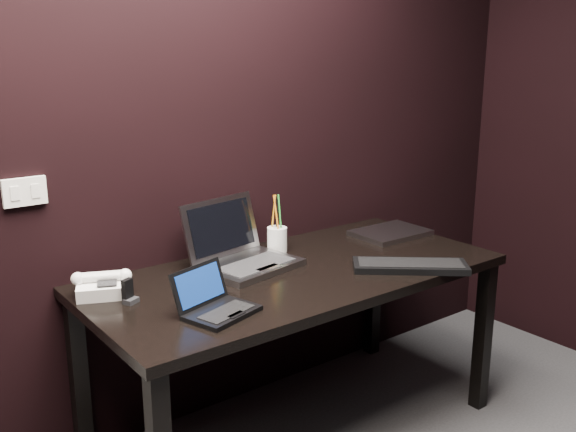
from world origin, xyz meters
TOP-DOWN VIEW (x-y plane):
  - wall_back at (0.00, 1.80)m, footprint 4.00×0.00m
  - wall_switch at (-0.62, 1.79)m, footprint 0.15×0.02m
  - desk at (0.30, 1.40)m, footprint 1.70×0.80m
  - netbook at (-0.19, 1.22)m, footprint 0.29×0.27m
  - silver_laptop at (0.15, 1.57)m, footprint 0.44×0.41m
  - ext_keyboard at (0.68, 1.13)m, footprint 0.45×0.42m
  - closed_laptop at (0.97, 1.52)m, footprint 0.35×0.25m
  - desk_phone at (-0.43, 1.61)m, footprint 0.23×0.22m
  - mobile_phone at (-0.39, 1.49)m, footprint 0.06×0.06m
  - pen_cup at (0.39, 1.65)m, footprint 0.11×0.11m

SIDE VIEW (x-z plane):
  - desk at x=0.30m, z-range 0.29..1.03m
  - closed_laptop at x=0.97m, z-range 0.74..0.76m
  - ext_keyboard at x=0.68m, z-range 0.74..0.77m
  - netbook at x=-0.19m, z-range 0.70..0.85m
  - mobile_phone at x=-0.39m, z-range 0.73..0.82m
  - desk_phone at x=-0.43m, z-range 0.73..0.83m
  - silver_laptop at x=0.15m, z-range 0.66..0.92m
  - pen_cup at x=0.39m, z-range 0.67..0.93m
  - wall_switch at x=-0.62m, z-range 1.07..1.17m
  - wall_back at x=0.00m, z-range -0.70..3.30m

